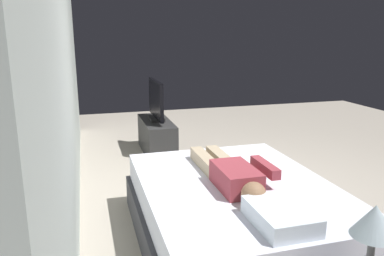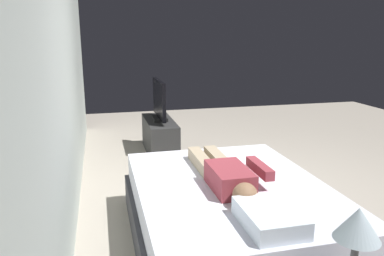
# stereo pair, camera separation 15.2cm
# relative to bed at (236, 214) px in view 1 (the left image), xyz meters

# --- Properties ---
(ground_plane) EXTENTS (10.00, 10.00, 0.00)m
(ground_plane) POSITION_rel_bed_xyz_m (0.86, -0.52, -0.26)
(ground_plane) COLOR #ADA393
(back_wall) EXTENTS (6.40, 0.10, 2.80)m
(back_wall) POSITION_rel_bed_xyz_m (1.26, 1.32, 1.14)
(back_wall) COLOR silver
(back_wall) RESTS_ON ground
(bed) EXTENTS (2.09, 1.59, 0.54)m
(bed) POSITION_rel_bed_xyz_m (0.00, 0.00, 0.00)
(bed) COLOR #333338
(bed) RESTS_ON ground
(pillow) EXTENTS (0.48, 0.34, 0.12)m
(pillow) POSITION_rel_bed_xyz_m (-0.72, 0.00, 0.34)
(pillow) COLOR white
(pillow) RESTS_ON bed
(person) EXTENTS (1.26, 0.46, 0.18)m
(person) POSITION_rel_bed_xyz_m (0.03, 0.04, 0.36)
(person) COLOR #993842
(person) RESTS_ON bed
(remote) EXTENTS (0.15, 0.04, 0.02)m
(remote) POSITION_rel_bed_xyz_m (0.18, -0.37, 0.29)
(remote) COLOR black
(remote) RESTS_ON bed
(tv_stand) EXTENTS (1.10, 0.40, 0.50)m
(tv_stand) POSITION_rel_bed_xyz_m (2.66, 0.16, -0.01)
(tv_stand) COLOR #2D2D2D
(tv_stand) RESTS_ON ground
(tv) EXTENTS (0.88, 0.20, 0.59)m
(tv) POSITION_rel_bed_xyz_m (2.66, 0.16, 0.52)
(tv) COLOR black
(tv) RESTS_ON tv_stand
(lamp) EXTENTS (0.22, 0.22, 0.42)m
(lamp) POSITION_rel_bed_xyz_m (-1.34, -0.15, 0.59)
(lamp) COLOR #59595B
(lamp) RESTS_ON nightstand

